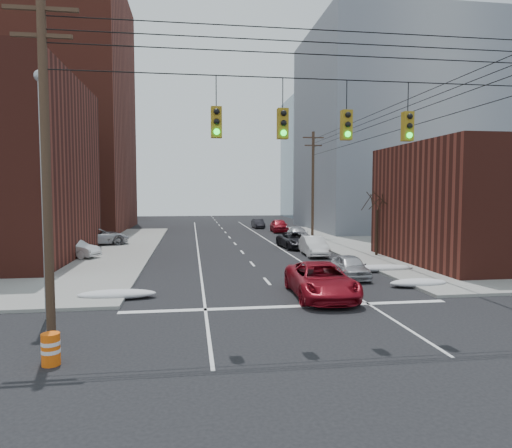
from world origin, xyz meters
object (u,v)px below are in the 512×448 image
object	(u,v)px
parked_car_e	(279,226)
lot_car_a	(73,249)
parked_car_d	(298,234)
parked_car_c	(295,240)
parked_car_b	(314,246)
red_pickup	(321,280)
lot_car_d	(13,238)
lot_car_b	(97,236)
parked_car_f	(258,223)
construction_barrel	(51,349)
parked_car_a	(350,267)

from	to	relation	value
parked_car_e	lot_car_a	xyz separation A→B (m)	(-18.81, -19.59, 0.01)
lot_car_a	parked_car_d	bearing A→B (deg)	-37.41
parked_car_c	parked_car_d	xyz separation A→B (m)	(1.60, 5.63, -0.03)
parked_car_b	red_pickup	bearing A→B (deg)	-101.35
parked_car_b	lot_car_d	distance (m)	25.57
lot_car_b	parked_car_f	bearing A→B (deg)	-66.16
red_pickup	lot_car_a	xyz separation A→B (m)	(-14.25, 13.80, 0.01)
lot_car_d	lot_car_b	bearing A→B (deg)	-96.68
lot_car_d	parked_car_e	bearing A→B (deg)	-73.59
lot_car_a	construction_barrel	distance (m)	21.18
parked_car_c	construction_barrel	bearing A→B (deg)	-122.05
lot_car_b	parked_car_b	bearing A→B (deg)	-138.24
parked_car_c	red_pickup	bearing A→B (deg)	-104.27
red_pickup	construction_barrel	distance (m)	12.00
parked_car_e	parked_car_f	world-z (taller)	parked_car_e
parked_car_f	lot_car_d	world-z (taller)	lot_car_d
lot_car_a	construction_barrel	bearing A→B (deg)	-142.96
lot_car_a	red_pickup	bearing A→B (deg)	-109.15
parked_car_c	lot_car_b	xyz separation A→B (m)	(-17.08, 3.53, 0.24)
lot_car_d	parked_car_b	bearing A→B (deg)	-116.99
construction_barrel	red_pickup	bearing A→B (deg)	35.17
parked_car_c	lot_car_d	xyz separation A→B (m)	(-23.93, 3.26, 0.18)
parked_car_e	lot_car_d	size ratio (longest dim) A/B	1.11
parked_car_f	parked_car_b	bearing A→B (deg)	-91.32
parked_car_b	lot_car_b	distance (m)	19.28
construction_barrel	lot_car_a	bearing A→B (deg)	102.12
red_pickup	parked_car_b	size ratio (longest dim) A/B	1.28
lot_car_d	red_pickup	bearing A→B (deg)	-144.37
parked_car_c	parked_car_f	xyz separation A→B (m)	(0.00, 21.81, -0.07)
parked_car_a	parked_car_e	xyz separation A→B (m)	(1.60, 29.07, 0.14)
red_pickup	parked_car_e	xyz separation A→B (m)	(4.56, 33.38, -0.00)
lot_car_a	parked_car_a	bearing A→B (deg)	-93.93
parked_car_e	construction_barrel	distance (m)	42.78
parked_car_a	parked_car_f	size ratio (longest dim) A/B	1.02
parked_car_c	lot_car_a	distance (m)	17.73
parked_car_f	lot_car_d	size ratio (longest dim) A/B	0.90
parked_car_f	parked_car_c	bearing A→B (deg)	-92.13
parked_car_f	red_pickup	bearing A→B (deg)	-96.38
lot_car_a	parked_car_f	bearing A→B (deg)	-8.54
parked_car_a	red_pickup	bearing A→B (deg)	-121.77
parked_car_e	lot_car_d	distance (m)	28.25
parked_car_d	lot_car_a	distance (m)	21.24
parked_car_b	lot_car_a	world-z (taller)	parked_car_b
parked_car_c	lot_car_a	size ratio (longest dim) A/B	1.26
parked_car_e	red_pickup	bearing A→B (deg)	-95.24
parked_car_d	lot_car_d	distance (m)	25.64
parked_car_e	parked_car_f	bearing A→B (deg)	106.47
red_pickup	parked_car_b	xyz separation A→B (m)	(3.34, 13.37, -0.06)
parked_car_e	lot_car_d	world-z (taller)	same
parked_car_a	parked_car_d	xyz separation A→B (m)	(1.60, 19.35, 0.01)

